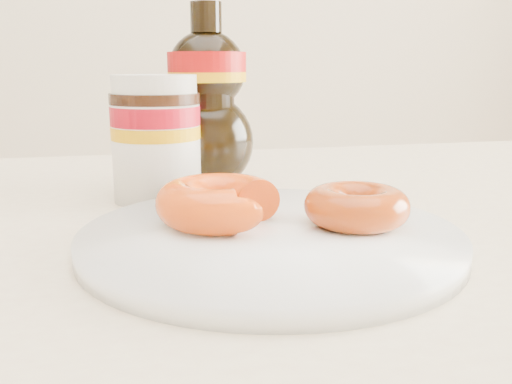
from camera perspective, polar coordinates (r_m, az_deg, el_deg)
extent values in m
cube|color=beige|center=(0.54, 0.83, -5.03)|extent=(1.40, 0.90, 0.04)
cylinder|color=white|center=(0.46, 1.43, -4.65)|extent=(0.31, 0.31, 0.02)
torus|color=white|center=(0.46, 1.43, -4.52)|extent=(0.30, 0.30, 0.01)
torus|color=#DA460C|center=(0.47, -3.76, -1.02)|extent=(0.10, 0.10, 0.04)
torus|color=#983609|center=(0.48, 10.03, -1.40)|extent=(0.10, 0.10, 0.03)
cylinder|color=white|center=(0.62, -9.91, 4.28)|extent=(0.09, 0.09, 0.11)
cylinder|color=maroon|center=(0.62, -10.04, 7.55)|extent=(0.09, 0.09, 0.02)
cylinder|color=#D89905|center=(0.62, -9.98, 5.91)|extent=(0.09, 0.09, 0.01)
cylinder|color=black|center=(0.62, -10.10, 9.20)|extent=(0.09, 0.09, 0.01)
cylinder|color=white|center=(0.62, -10.15, 10.44)|extent=(0.09, 0.09, 0.02)
cylinder|color=black|center=(0.67, -11.25, 3.03)|extent=(0.05, 0.05, 0.07)
cylinder|color=beige|center=(0.67, -11.25, 3.03)|extent=(0.05, 0.05, 0.03)
cylinder|color=black|center=(0.67, -11.39, 6.24)|extent=(0.05, 0.05, 0.01)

